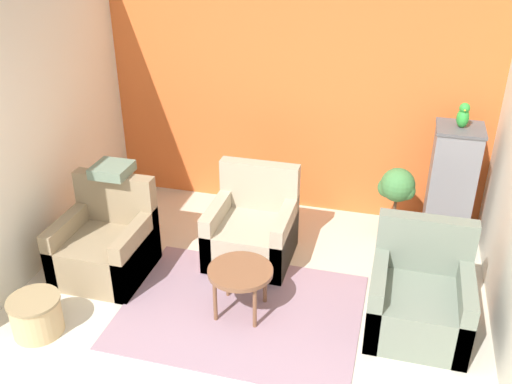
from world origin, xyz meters
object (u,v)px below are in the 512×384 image
(potted_plant, at_px, (396,197))
(coffee_table, at_px, (240,274))
(armchair_right, at_px, (419,300))
(birdcage, at_px, (450,188))
(parrot, at_px, (463,116))
(armchair_left, at_px, (106,246))
(armchair_middle, at_px, (252,231))
(wicker_basket, at_px, (36,314))

(potted_plant, bearing_deg, coffee_table, -128.02)
(armchair_right, height_order, potted_plant, armchair_right)
(armchair_right, distance_m, birdcage, 1.51)
(parrot, bearing_deg, potted_plant, -172.04)
(coffee_table, relative_size, armchair_left, 0.61)
(armchair_left, bearing_deg, birdcage, 23.62)
(coffee_table, xyz_separation_m, potted_plant, (1.22, 1.56, 0.12))
(armchair_middle, bearing_deg, armchair_left, -154.13)
(wicker_basket, bearing_deg, coffee_table, 23.84)
(armchair_left, height_order, potted_plant, armchair_left)
(wicker_basket, bearing_deg, armchair_left, 80.62)
(potted_plant, bearing_deg, birdcage, 7.73)
(birdcage, distance_m, wicker_basket, 4.08)
(armchair_right, bearing_deg, parrot, 80.56)
(armchair_left, relative_size, parrot, 3.66)
(coffee_table, relative_size, potted_plant, 0.68)
(armchair_right, xyz_separation_m, potted_plant, (-0.28, 1.37, 0.23))
(coffee_table, xyz_separation_m, wicker_basket, (-1.58, -0.70, -0.22))
(coffee_table, height_order, armchair_right, armchair_right)
(armchair_middle, relative_size, potted_plant, 1.10)
(wicker_basket, bearing_deg, potted_plant, 38.89)
(armchair_left, bearing_deg, parrot, 23.65)
(coffee_table, relative_size, birdcage, 0.43)
(wicker_basket, bearing_deg, birdcage, 35.04)
(armchair_right, relative_size, parrot, 3.66)
(coffee_table, height_order, potted_plant, potted_plant)
(birdcage, relative_size, parrot, 5.21)
(armchair_left, height_order, wicker_basket, armchair_left)
(armchair_right, bearing_deg, armchair_middle, 157.22)
(coffee_table, xyz_separation_m, armchair_right, (1.50, 0.19, -0.11))
(birdcage, bearing_deg, armchair_right, -99.45)
(armchair_middle, relative_size, wicker_basket, 2.12)
(armchair_right, distance_m, potted_plant, 1.42)
(armchair_right, distance_m, parrot, 1.86)
(armchair_left, relative_size, wicker_basket, 2.12)
(potted_plant, bearing_deg, wicker_basket, -141.11)
(birdcage, height_order, wicker_basket, birdcage)
(potted_plant, height_order, wicker_basket, potted_plant)
(parrot, relative_size, potted_plant, 0.30)
(armchair_middle, distance_m, parrot, 2.32)
(birdcage, bearing_deg, parrot, 90.00)
(coffee_table, height_order, wicker_basket, coffee_table)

